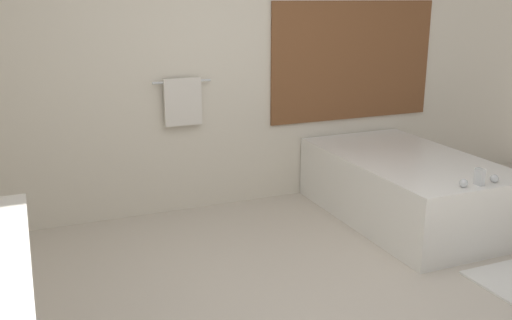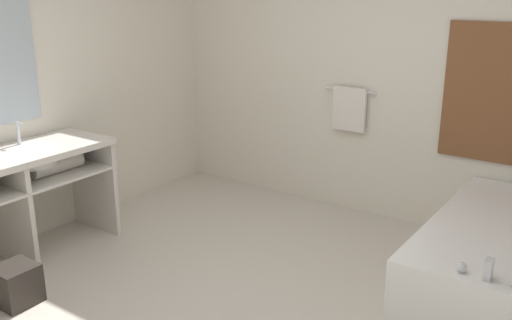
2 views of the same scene
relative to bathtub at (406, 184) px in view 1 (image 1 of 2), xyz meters
The scene contains 2 objects.
wall_back_with_blinds 1.94m from the bathtub, 144.49° to the left, with size 7.40×0.13×2.70m.
bathtub is the anchor object (origin of this frame).
Camera 1 is at (-1.55, -2.46, 1.83)m, focal length 40.00 mm.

